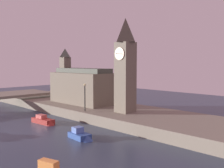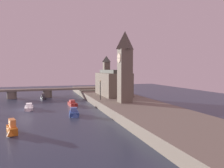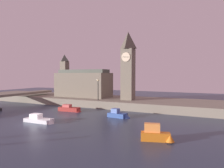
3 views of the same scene
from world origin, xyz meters
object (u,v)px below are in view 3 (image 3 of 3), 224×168
boat_tour_blue (119,114)px  boat_ferry_white (42,120)px  streetlamp (98,87)px  parliament_hall (82,83)px  boat_patrol_orange (157,135)px  clock_tower (128,65)px  boat_dinghy_red (71,109)px

boat_tour_blue → boat_ferry_white: 11.39m
streetlamp → boat_tour_blue: streetlamp is taller
boat_tour_blue → parliament_hall: bearing=141.4°
boat_tour_blue → boat_patrol_orange: size_ratio=1.05×
boat_patrol_orange → boat_ferry_white: bearing=176.3°
clock_tower → parliament_hall: bearing=173.8°
boat_ferry_white → boat_patrol_orange: boat_patrol_orange is taller
parliament_hall → streetlamp: size_ratio=3.03×
clock_tower → streetlamp: clock_tower is taller
parliament_hall → streetlamp: 8.64m
streetlamp → clock_tower: bearing=36.5°
streetlamp → boat_ferry_white: size_ratio=0.86×
boat_ferry_white → parliament_hall: bearing=107.8°
clock_tower → boat_tour_blue: 13.42m
boat_tour_blue → boat_ferry_white: size_ratio=0.74×
boat_tour_blue → clock_tower: bearing=103.7°
parliament_hall → boat_tour_blue: 19.04m
boat_ferry_white → boat_tour_blue: bearing=43.2°
streetlamp → boat_dinghy_red: 7.09m
streetlamp → boat_tour_blue: size_ratio=1.16×
clock_tower → streetlamp: size_ratio=3.30×
streetlamp → boat_ferry_white: 14.90m
boat_tour_blue → boat_ferry_white: bearing=-136.8°
boat_dinghy_red → boat_ferry_white: 9.01m
boat_tour_blue → boat_dinghy_red: bearing=173.9°
clock_tower → boat_tour_blue: (2.51, -10.27, -8.26)m
streetlamp → boat_tour_blue: (7.48, -6.60, -3.65)m
parliament_hall → boat_dinghy_red: size_ratio=2.74×
parliament_hall → boat_ferry_white: 20.80m
boat_tour_blue → boat_dinghy_red: (-9.95, 1.06, -0.01)m
clock_tower → boat_ferry_white: size_ratio=2.83×
clock_tower → boat_ferry_white: 20.73m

